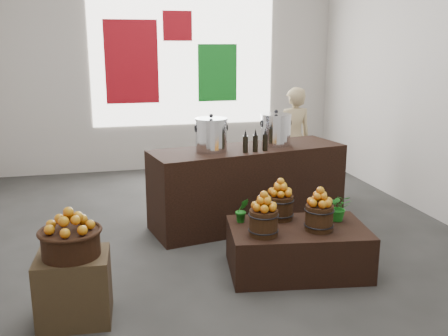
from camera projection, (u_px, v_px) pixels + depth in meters
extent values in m
plane|color=#373634|center=(208.00, 238.00, 5.81)|extent=(7.00, 7.00, 0.00)
cube|color=#B0AAA3|center=(166.00, 56.00, 8.63)|extent=(6.00, 0.04, 4.00)
cube|color=white|center=(184.00, 56.00, 8.68)|extent=(3.20, 0.02, 2.40)
cube|color=maroon|center=(132.00, 62.00, 8.49)|extent=(0.90, 0.04, 1.40)
cube|color=#11721E|center=(217.00, 73.00, 8.87)|extent=(0.70, 0.04, 1.00)
cube|color=maroon|center=(177.00, 26.00, 8.52)|extent=(0.50, 0.04, 0.50)
cube|color=#4B3C23|center=(74.00, 288.00, 4.03)|extent=(0.60, 0.50, 0.57)
cylinder|color=black|center=(71.00, 243.00, 3.93)|extent=(0.45, 0.45, 0.21)
cube|color=black|center=(297.00, 249.00, 4.93)|extent=(1.43, 1.00, 0.46)
cylinder|color=#341B0E|center=(263.00, 223.00, 4.63)|extent=(0.27, 0.27, 0.25)
cylinder|color=#341B0E|center=(319.00, 218.00, 4.77)|extent=(0.27, 0.27, 0.25)
cylinder|color=#341B0E|center=(280.00, 207.00, 5.07)|extent=(0.27, 0.27, 0.25)
imported|color=#166817|center=(338.00, 207.00, 5.02)|extent=(0.32, 0.30, 0.28)
imported|color=#166817|center=(242.00, 210.00, 4.98)|extent=(0.14, 0.11, 0.25)
cube|color=black|center=(248.00, 186.00, 6.17)|extent=(2.49, 1.21, 0.98)
cylinder|color=silver|center=(211.00, 136.00, 5.81)|extent=(0.37, 0.37, 0.37)
cylinder|color=silver|center=(276.00, 130.00, 6.16)|extent=(0.37, 0.37, 0.37)
imported|color=tan|center=(293.00, 139.00, 7.64)|extent=(0.60, 0.41, 1.57)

